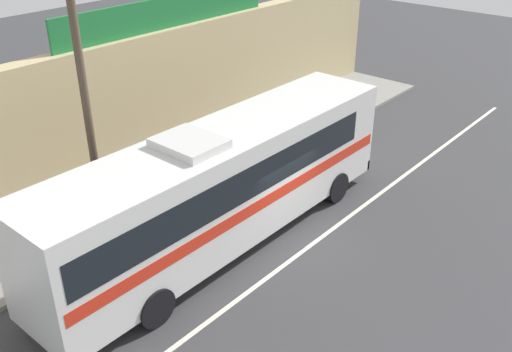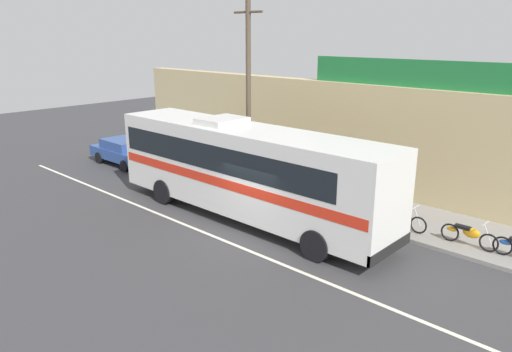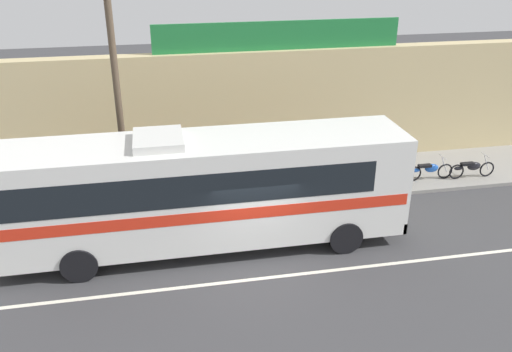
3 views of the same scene
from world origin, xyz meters
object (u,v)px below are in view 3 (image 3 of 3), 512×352
Objects in this scene: motorcycle_orange at (389,174)px; motorcycle_purple at (471,168)px; pedestrian_far_right at (209,173)px; motorcycle_blue at (333,180)px; motorcycle_red at (429,170)px; intercity_bus at (201,187)px; utility_pole at (117,92)px.

motorcycle_purple is at bearing -1.19° from motorcycle_orange.
motorcycle_orange is 3.40m from motorcycle_purple.
motorcycle_orange is 1.19× the size of pedestrian_far_right.
motorcycle_blue is 0.97× the size of motorcycle_orange.
motorcycle_orange is 0.97× the size of motorcycle_purple.
motorcycle_red is 1.03× the size of motorcycle_orange.
pedestrian_far_right is (-8.53, 0.25, 0.48)m from motorcycle_red.
motorcycle_blue is (-3.96, -0.18, 0.00)m from motorcycle_red.
intercity_bus is at bearing -161.92° from motorcycle_red.
utility_pole is 4.24× the size of motorcycle_red.
intercity_bus is 6.74× the size of motorcycle_blue.
intercity_bus is 1.50× the size of utility_pole.
pedestrian_far_right is (2.89, 0.57, -3.33)m from utility_pole.
motorcycle_red is at bearing -1.71° from pedestrian_far_right.
intercity_bus is 4.21m from utility_pole.
intercity_bus is at bearing -151.55° from motorcycle_blue.
motorcycle_red is (11.43, 0.32, -3.81)m from utility_pole.
intercity_bus reaches higher than pedestrian_far_right.
motorcycle_purple is (10.86, 2.84, -1.50)m from intercity_bus.
motorcycle_red is at bearing 18.08° from intercity_bus.
motorcycle_orange is at bearing -2.68° from pedestrian_far_right.
pedestrian_far_right is at bearing 177.32° from motorcycle_orange.
utility_pole is at bearing -168.76° from pedestrian_far_right.
utility_pole is 4.50× the size of motorcycle_blue.
utility_pole is at bearing -178.39° from motorcycle_red.
utility_pole is at bearing -178.92° from motorcycle_blue.
motorcycle_red is 1.73m from motorcycle_purple.
motorcycle_red is at bearing 2.27° from motorcycle_orange.
motorcycle_purple is at bearing -2.19° from pedestrian_far_right.
motorcycle_purple is 1.22× the size of pedestrian_far_right.
utility_pole is at bearing -178.51° from motorcycle_orange.
intercity_bus is 8.15m from motorcycle_orange.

